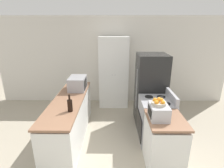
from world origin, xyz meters
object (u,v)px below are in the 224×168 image
at_px(microwave, 78,83).
at_px(fruit_bowl, 159,102).
at_px(refrigerator, 150,90).
at_px(wine_bottle, 70,105).
at_px(pantry_cabinet, 114,72).
at_px(stove, 155,120).
at_px(toaster_oven, 159,112).

distance_m(microwave, fruit_bowl, 2.03).
bearing_deg(refrigerator, wine_bottle, -143.06).
height_order(refrigerator, wine_bottle, refrigerator).
bearing_deg(pantry_cabinet, microwave, -126.64).
bearing_deg(stove, pantry_cabinet, 116.42).
bearing_deg(toaster_oven, wine_bottle, 171.38).
xyz_separation_m(stove, fruit_bowl, (-0.16, -0.70, 0.72)).
bearing_deg(wine_bottle, fruit_bowl, -8.51).
height_order(stove, microwave, microwave).
bearing_deg(refrigerator, fruit_bowl, -97.09).
bearing_deg(stove, toaster_oven, -102.02).
bearing_deg(refrigerator, microwave, -175.71).
relative_size(wine_bottle, toaster_oven, 0.82).
relative_size(refrigerator, toaster_oven, 4.53).
relative_size(refrigerator, microwave, 3.30).
bearing_deg(wine_bottle, toaster_oven, -8.62).
relative_size(wine_bottle, fruit_bowl, 1.36).
bearing_deg(stove, wine_bottle, -163.39).
height_order(wine_bottle, toaster_oven, wine_bottle).
relative_size(stove, wine_bottle, 3.44).
bearing_deg(toaster_oven, microwave, 139.45).
bearing_deg(toaster_oven, stove, 77.98).
xyz_separation_m(pantry_cabinet, stove, (0.87, -1.74, -0.56)).
bearing_deg(stove, microwave, 159.95).
bearing_deg(microwave, refrigerator, 4.29).
height_order(refrigerator, fruit_bowl, refrigerator).
bearing_deg(refrigerator, toaster_oven, -96.66).
height_order(stove, fruit_bowl, fruit_bowl).
relative_size(stove, toaster_oven, 2.81).
bearing_deg(fruit_bowl, stove, 77.09).
xyz_separation_m(microwave, wine_bottle, (0.08, -1.10, -0.03)).
xyz_separation_m(pantry_cabinet, refrigerator, (0.89, -0.99, -0.17)).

